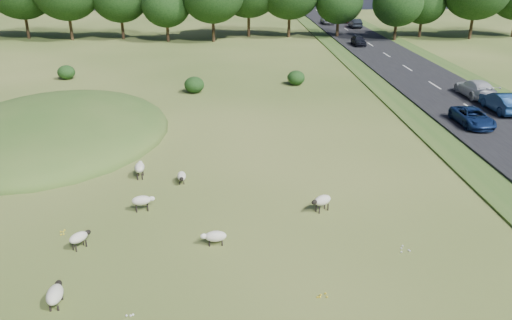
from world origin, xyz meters
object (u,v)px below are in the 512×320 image
(sheep_6, at_px, (79,237))
(car_4, at_px, (328,20))
(sheep_0, at_px, (322,200))
(car_7, at_px, (346,19))
(sheep_2, at_px, (142,200))
(sheep_3, at_px, (140,167))
(sheep_5, at_px, (55,294))
(car_1, at_px, (475,88))
(car_5, at_px, (355,23))
(car_6, at_px, (473,117))
(car_2, at_px, (501,102))
(sheep_4, at_px, (215,236))
(sheep_1, at_px, (182,176))
(car_0, at_px, (359,41))

(sheep_6, height_order, car_4, car_4)
(sheep_0, height_order, car_7, car_7)
(sheep_2, bearing_deg, sheep_3, 89.62)
(sheep_5, bearing_deg, car_1, -50.52)
(car_5, relative_size, car_6, 1.04)
(sheep_6, bearing_deg, car_1, -11.01)
(car_6, bearing_deg, sheep_5, -141.45)
(sheep_2, xyz_separation_m, sheep_3, (-0.81, 4.05, 0.06))
(car_1, distance_m, car_2, 4.53)
(sheep_4, relative_size, car_4, 0.25)
(car_7, bearing_deg, sheep_4, 73.89)
(sheep_2, relative_size, car_1, 0.23)
(sheep_5, bearing_deg, sheep_1, -23.59)
(car_6, bearing_deg, sheep_0, -136.75)
(sheep_6, distance_m, car_5, 74.44)
(sheep_1, bearing_deg, sheep_5, -24.36)
(sheep_4, relative_size, sheep_6, 1.13)
(sheep_6, bearing_deg, sheep_0, -35.88)
(sheep_2, bearing_deg, sheep_1, 51.71)
(car_1, bearing_deg, sheep_2, 37.51)
(sheep_5, distance_m, car_1, 38.46)
(car_4, distance_m, car_6, 59.05)
(sheep_2, distance_m, car_7, 77.28)
(sheep_0, relative_size, sheep_4, 1.03)
(car_1, bearing_deg, sheep_1, 34.43)
(car_5, height_order, car_6, car_5)
(sheep_1, relative_size, car_0, 0.28)
(sheep_2, height_order, car_6, car_6)
(car_6, bearing_deg, car_0, 90.00)
(sheep_2, height_order, car_4, car_4)
(sheep_4, relative_size, car_7, 0.26)
(car_0, bearing_deg, sheep_3, -117.74)
(sheep_2, distance_m, car_1, 32.36)
(sheep_4, relative_size, sheep_5, 0.88)
(sheep_3, xyz_separation_m, sheep_6, (-1.32, -7.36, -0.10))
(sheep_0, height_order, sheep_2, sheep_0)
(car_2, bearing_deg, car_1, -90.00)
(car_4, bearing_deg, sheep_0, -100.38)
(sheep_1, relative_size, sheep_5, 0.85)
(sheep_5, height_order, car_2, car_2)
(car_4, xyz_separation_m, car_5, (3.80, -5.16, 0.10))
(sheep_3, xyz_separation_m, car_1, (26.47, 15.65, 0.37))
(sheep_4, height_order, car_1, car_1)
(sheep_6, bearing_deg, car_6, -18.34)
(sheep_5, bearing_deg, car_6, -56.14)
(sheep_0, bearing_deg, sheep_2, -34.84)
(sheep_1, height_order, sheep_4, sheep_4)
(sheep_5, bearing_deg, sheep_4, -60.38)
(sheep_2, relative_size, car_7, 0.27)
(sheep_5, bearing_deg, sheep_6, -1.61)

